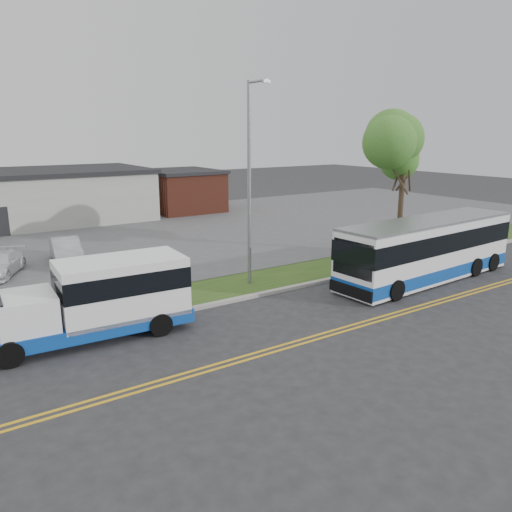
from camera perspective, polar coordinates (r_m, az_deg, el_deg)
ground at (r=20.93m, az=-3.48°, el=-6.58°), size 140.00×140.00×0.00m
lane_line_north at (r=17.95m, az=2.84°, el=-10.18°), size 70.00×0.12×0.01m
lane_line_south at (r=17.74m, az=3.43°, el=-10.50°), size 70.00×0.12×0.01m
curb at (r=21.81m, az=-4.95°, el=-5.54°), size 80.00×0.30×0.15m
verge at (r=23.33m, az=-7.09°, el=-4.34°), size 80.00×3.30×0.10m
parking_lot at (r=36.10m, az=-17.25°, el=1.72°), size 80.00×25.00×0.10m
brick_wing at (r=47.83m, az=-8.44°, el=7.42°), size 6.30×7.30×3.90m
tree_east at (r=31.09m, az=16.62°, el=11.34°), size 5.20×5.20×8.33m
streetlight_near at (r=23.58m, az=-0.69°, el=8.86°), size 0.35×1.53×9.50m
shuttle_bus at (r=19.13m, az=-17.12°, el=-4.42°), size 7.51×2.83×2.83m
transit_bus at (r=26.65m, az=18.96°, el=0.71°), size 11.29×3.20×3.10m
pedestrian at (r=21.18m, az=-14.37°, el=-3.65°), size 0.81×0.62×1.97m
parked_car_a at (r=30.25m, az=-20.87°, el=0.59°), size 2.00×4.42×1.41m
parked_car_b at (r=29.02m, az=-27.22°, el=-0.83°), size 3.30×4.40×1.19m
grocery_bag_left at (r=21.12m, az=-14.77°, el=-6.09°), size 0.32×0.32×0.32m
grocery_bag_right at (r=21.75m, az=-13.71°, el=-5.44°), size 0.32×0.32×0.32m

